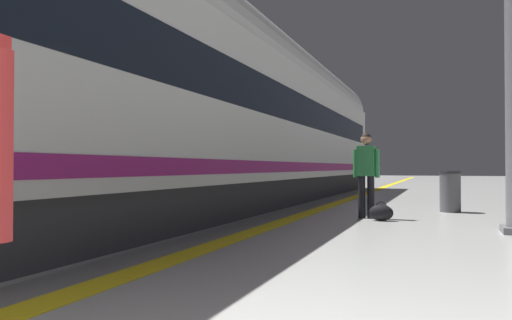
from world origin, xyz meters
TOP-DOWN VIEW (x-y plane):
  - safety_line_strip at (-1.09, 10.00)m, footprint 0.36×80.00m
  - tactile_edge_band at (-1.45, 10.00)m, footprint 0.68×80.00m
  - high_speed_train at (-3.26, 9.44)m, footprint 2.94×29.11m
  - passenger_near at (0.24, 9.31)m, footprint 0.52×0.23m
  - duffel_bag_near at (0.56, 8.97)m, footprint 0.44×0.26m
  - waste_bin at (1.78, 11.31)m, footprint 0.46×0.46m

SIDE VIEW (x-z plane):
  - tactile_edge_band at x=-1.45m, z-range 0.00..0.01m
  - safety_line_strip at x=-1.09m, z-range 0.00..0.01m
  - duffel_bag_near at x=0.56m, z-range -0.03..0.33m
  - waste_bin at x=1.78m, z-range 0.00..0.91m
  - passenger_near at x=0.24m, z-range 0.13..1.79m
  - high_speed_train at x=-3.26m, z-range 0.02..4.99m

